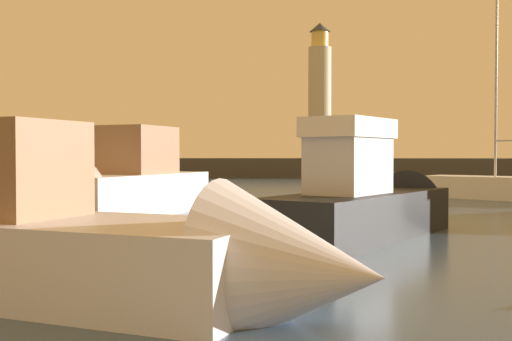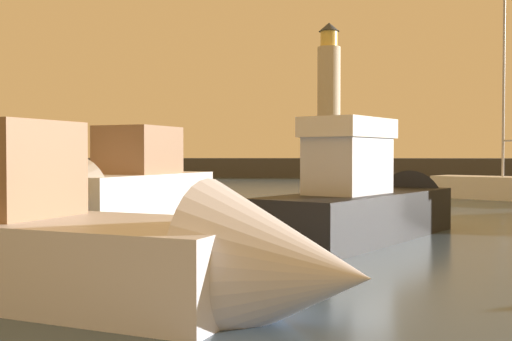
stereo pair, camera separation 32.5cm
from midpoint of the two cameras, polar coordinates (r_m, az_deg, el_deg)
ground_plane at (r=31.43m, az=-0.95°, el=-2.47°), size 220.00×220.00×0.00m
breakwater at (r=60.28m, az=1.87°, el=0.28°), size 67.35×6.02×1.81m
lighthouse at (r=60.47m, az=5.72°, el=6.98°), size 2.20×2.20×13.02m
motorboat_0 at (r=9.27m, az=-13.63°, el=-6.78°), size 8.52×4.68×3.22m
motorboat_1 at (r=21.53m, az=-13.93°, el=-1.56°), size 5.27×9.63×3.69m
motorboat_5 at (r=16.88m, az=10.50°, el=-2.83°), size 6.15×8.47×3.43m
sailboat_moored at (r=32.05m, az=22.21°, el=-1.45°), size 7.86×6.31×10.76m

